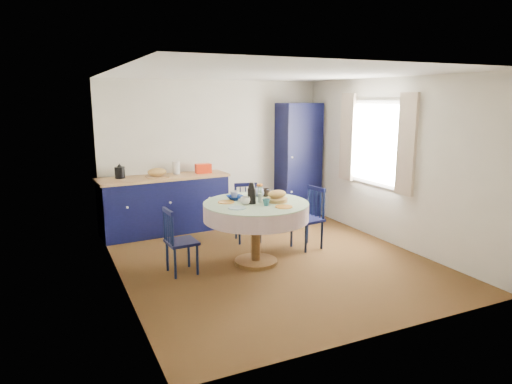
# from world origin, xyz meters

# --- Properties ---
(floor) EXTENTS (4.50, 4.50, 0.00)m
(floor) POSITION_xyz_m (0.00, 0.00, 0.00)
(floor) COLOR black
(floor) RESTS_ON ground
(ceiling) EXTENTS (4.50, 4.50, 0.00)m
(ceiling) POSITION_xyz_m (0.00, 0.00, 2.50)
(ceiling) COLOR white
(ceiling) RESTS_ON wall_back
(wall_back) EXTENTS (4.00, 0.02, 2.50)m
(wall_back) POSITION_xyz_m (0.00, 2.25, 1.25)
(wall_back) COLOR beige
(wall_back) RESTS_ON floor
(wall_left) EXTENTS (0.02, 4.50, 2.50)m
(wall_left) POSITION_xyz_m (-2.00, 0.00, 1.25)
(wall_left) COLOR beige
(wall_left) RESTS_ON floor
(wall_right) EXTENTS (0.02, 4.50, 2.50)m
(wall_right) POSITION_xyz_m (2.00, 0.00, 1.25)
(wall_right) COLOR beige
(wall_right) RESTS_ON floor
(window) EXTENTS (0.10, 1.74, 1.45)m
(window) POSITION_xyz_m (1.95, 0.30, 1.52)
(window) COLOR white
(window) RESTS_ON wall_right
(kitchen_counter) EXTENTS (2.15, 0.79, 1.18)m
(kitchen_counter) POSITION_xyz_m (-1.00, 1.96, 0.49)
(kitchen_counter) COLOR black
(kitchen_counter) RESTS_ON floor
(pantry_cabinet) EXTENTS (0.75, 0.55, 2.11)m
(pantry_cabinet) POSITION_xyz_m (1.56, 2.00, 1.05)
(pantry_cabinet) COLOR black
(pantry_cabinet) RESTS_ON floor
(dining_table) EXTENTS (1.39, 1.39, 1.13)m
(dining_table) POSITION_xyz_m (-0.25, -0.02, 0.72)
(dining_table) COLOR #573818
(dining_table) RESTS_ON floor
(chair_left) EXTENTS (0.39, 0.41, 0.86)m
(chair_left) POSITION_xyz_m (-1.29, 0.07, 0.43)
(chair_left) COLOR black
(chair_left) RESTS_ON floor
(chair_far) EXTENTS (0.47, 0.46, 0.89)m
(chair_far) POSITION_xyz_m (0.06, 0.97, 0.45)
(chair_far) COLOR black
(chair_far) RESTS_ON floor
(chair_right) EXTENTS (0.45, 0.46, 0.91)m
(chair_right) POSITION_xyz_m (0.75, 0.26, 0.46)
(chair_right) COLOR black
(chair_right) RESTS_ON floor
(mug_a) EXTENTS (0.13, 0.13, 0.10)m
(mug_a) POSITION_xyz_m (-0.43, -0.08, 0.90)
(mug_a) COLOR silver
(mug_a) RESTS_ON dining_table
(mug_b) EXTENTS (0.10, 0.10, 0.09)m
(mug_b) POSITION_xyz_m (-0.21, -0.24, 0.89)
(mug_b) COLOR #2A6773
(mug_b) RESTS_ON dining_table
(mug_c) EXTENTS (0.14, 0.14, 0.11)m
(mug_c) POSITION_xyz_m (0.03, 0.26, 0.90)
(mug_c) COLOR black
(mug_c) RESTS_ON dining_table
(mug_d) EXTENTS (0.11, 0.11, 0.10)m
(mug_d) POSITION_xyz_m (-0.42, 0.33, 0.90)
(mug_d) COLOR silver
(mug_d) RESTS_ON dining_table
(cobalt_bowl) EXTENTS (0.23, 0.23, 0.06)m
(cobalt_bowl) POSITION_xyz_m (-0.44, 0.24, 0.87)
(cobalt_bowl) COLOR navy
(cobalt_bowl) RESTS_ON dining_table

